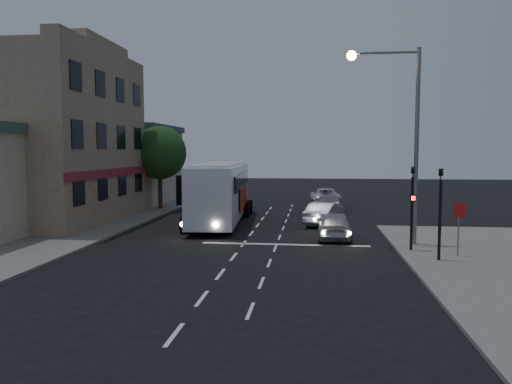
# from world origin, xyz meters

# --- Properties ---
(ground) EXTENTS (120.00, 120.00, 0.00)m
(ground) POSITION_xyz_m (0.00, 0.00, 0.00)
(ground) COLOR black
(sidewalk_far) EXTENTS (12.00, 50.00, 0.12)m
(sidewalk_far) POSITION_xyz_m (-13.00, 8.00, 0.06)
(sidewalk_far) COLOR slate
(sidewalk_far) RESTS_ON ground
(road_markings) EXTENTS (8.00, 30.55, 0.01)m
(road_markings) POSITION_xyz_m (1.29, 3.31, 0.00)
(road_markings) COLOR silver
(road_markings) RESTS_ON ground
(tour_bus) EXTENTS (3.30, 12.23, 3.71)m
(tour_bus) POSITION_xyz_m (-2.40, 8.99, 2.01)
(tour_bus) COLOR white
(tour_bus) RESTS_ON ground
(car_suv) EXTENTS (1.81, 4.16, 1.40)m
(car_suv) POSITION_xyz_m (4.40, 3.80, 0.70)
(car_suv) COLOR #AEAEAE
(car_suv) RESTS_ON ground
(car_sedan_a) EXTENTS (2.60, 4.42, 1.38)m
(car_sedan_a) POSITION_xyz_m (4.00, 8.61, 0.69)
(car_sedan_a) COLOR silver
(car_sedan_a) RESTS_ON ground
(car_sedan_b) EXTENTS (2.05, 4.71, 1.35)m
(car_sedan_b) POSITION_xyz_m (4.39, 14.69, 0.67)
(car_sedan_b) COLOR #9896A3
(car_sedan_b) RESTS_ON ground
(car_sedan_c) EXTENTS (2.56, 5.27, 1.44)m
(car_sedan_c) POSITION_xyz_m (4.26, 19.51, 0.72)
(car_sedan_c) COLOR silver
(car_sedan_c) RESTS_ON ground
(traffic_signal_main) EXTENTS (0.25, 0.35, 4.10)m
(traffic_signal_main) POSITION_xyz_m (7.60, 0.78, 2.42)
(traffic_signal_main) COLOR black
(traffic_signal_main) RESTS_ON sidewalk_near
(traffic_signal_side) EXTENTS (0.18, 0.15, 4.10)m
(traffic_signal_side) POSITION_xyz_m (8.30, -1.20, 2.42)
(traffic_signal_side) COLOR black
(traffic_signal_side) RESTS_ON sidewalk_near
(regulatory_sign) EXTENTS (0.45, 0.12, 2.20)m
(regulatory_sign) POSITION_xyz_m (9.30, -0.24, 1.60)
(regulatory_sign) COLOR slate
(regulatory_sign) RESTS_ON sidewalk_near
(streetlight) EXTENTS (3.32, 0.44, 9.00)m
(streetlight) POSITION_xyz_m (7.34, 2.20, 5.73)
(streetlight) COLOR slate
(streetlight) RESTS_ON sidewalk_near
(main_building) EXTENTS (10.12, 12.00, 11.00)m
(main_building) POSITION_xyz_m (-13.96, 8.00, 5.16)
(main_building) COLOR #7F7157
(main_building) RESTS_ON sidewalk_far
(low_building_north) EXTENTS (9.40, 9.40, 6.50)m
(low_building_north) POSITION_xyz_m (-13.50, 20.00, 3.39)
(low_building_north) COLOR tan
(low_building_north) RESTS_ON sidewalk_far
(street_tree) EXTENTS (4.00, 4.00, 6.20)m
(street_tree) POSITION_xyz_m (-8.21, 15.02, 4.50)
(street_tree) COLOR black
(street_tree) RESTS_ON sidewalk_far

